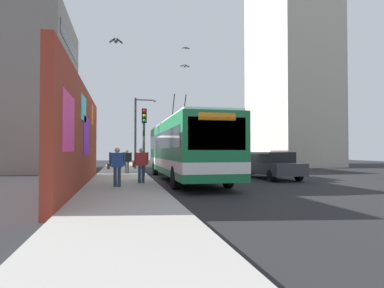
{
  "coord_description": "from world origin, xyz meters",
  "views": [
    {
      "loc": [
        -18.92,
        1.68,
        1.64
      ],
      "look_at": [
        0.94,
        -2.74,
        2.09
      ],
      "focal_mm": 30.03,
      "sensor_mm": 36.0,
      "label": 1
    }
  ],
  "objects_px": {
    "city_bus": "(184,148)",
    "parked_car_dark_gray": "(271,165)",
    "parked_car_white": "(236,162)",
    "traffic_light": "(144,130)",
    "pedestrian_at_curb": "(141,162)",
    "pedestrian_midblock": "(127,160)",
    "parked_car_champagne": "(216,160)",
    "street_lamp": "(138,127)",
    "parked_car_silver": "(200,158)",
    "pedestrian_near_wall": "(117,164)"
  },
  "relations": [
    {
      "from": "pedestrian_near_wall",
      "to": "street_lamp",
      "type": "xyz_separation_m",
      "value": [
        14.12,
        -1.6,
        2.57
      ]
    },
    {
      "from": "pedestrian_midblock",
      "to": "traffic_light",
      "type": "distance_m",
      "value": 3.44
    },
    {
      "from": "pedestrian_midblock",
      "to": "traffic_light",
      "type": "relative_size",
      "value": 0.4
    },
    {
      "from": "pedestrian_near_wall",
      "to": "parked_car_white",
      "type": "bearing_deg",
      "value": -42.72
    },
    {
      "from": "parked_car_dark_gray",
      "to": "parked_car_champagne",
      "type": "distance_m",
      "value": 11.09
    },
    {
      "from": "traffic_light",
      "to": "street_lamp",
      "type": "xyz_separation_m",
      "value": [
        8.96,
        -0.13,
        0.83
      ]
    },
    {
      "from": "parked_car_dark_gray",
      "to": "pedestrian_near_wall",
      "type": "bearing_deg",
      "value": 112.93
    },
    {
      "from": "parked_car_white",
      "to": "pedestrian_at_curb",
      "type": "distance_m",
      "value": 11.27
    },
    {
      "from": "pedestrian_at_curb",
      "to": "traffic_light",
      "type": "height_order",
      "value": "traffic_light"
    },
    {
      "from": "parked_car_white",
      "to": "pedestrian_at_curb",
      "type": "height_order",
      "value": "pedestrian_at_curb"
    },
    {
      "from": "parked_car_champagne",
      "to": "parked_car_silver",
      "type": "xyz_separation_m",
      "value": [
        6.27,
        -0.0,
        0.0
      ]
    },
    {
      "from": "parked_car_dark_gray",
      "to": "pedestrian_midblock",
      "type": "height_order",
      "value": "pedestrian_midblock"
    },
    {
      "from": "parked_car_dark_gray",
      "to": "parked_car_white",
      "type": "relative_size",
      "value": 1.2
    },
    {
      "from": "pedestrian_near_wall",
      "to": "street_lamp",
      "type": "bearing_deg",
      "value": -6.48
    },
    {
      "from": "parked_car_white",
      "to": "pedestrian_near_wall",
      "type": "distance_m",
      "value": 13.01
    },
    {
      "from": "city_bus",
      "to": "parked_car_dark_gray",
      "type": "bearing_deg",
      "value": -91.57
    },
    {
      "from": "pedestrian_at_curb",
      "to": "pedestrian_midblock",
      "type": "distance_m",
      "value": 6.61
    },
    {
      "from": "parked_car_dark_gray",
      "to": "parked_car_white",
      "type": "bearing_deg",
      "value": 0.0
    },
    {
      "from": "parked_car_dark_gray",
      "to": "street_lamp",
      "type": "relative_size",
      "value": 0.81
    },
    {
      "from": "pedestrian_at_curb",
      "to": "street_lamp",
      "type": "relative_size",
      "value": 0.27
    },
    {
      "from": "parked_car_white",
      "to": "pedestrian_at_curb",
      "type": "relative_size",
      "value": 2.5
    },
    {
      "from": "parked_car_dark_gray",
      "to": "parked_car_silver",
      "type": "relative_size",
      "value": 1.0
    },
    {
      "from": "traffic_light",
      "to": "pedestrian_midblock",
      "type": "bearing_deg",
      "value": 18.57
    },
    {
      "from": "city_bus",
      "to": "traffic_light",
      "type": "xyz_separation_m",
      "value": [
        1.28,
        2.15,
        1.02
      ]
    },
    {
      "from": "city_bus",
      "to": "street_lamp",
      "type": "distance_m",
      "value": 10.6
    },
    {
      "from": "parked_car_white",
      "to": "traffic_light",
      "type": "height_order",
      "value": "traffic_light"
    },
    {
      "from": "city_bus",
      "to": "pedestrian_midblock",
      "type": "relative_size",
      "value": 7.94
    },
    {
      "from": "pedestrian_at_curb",
      "to": "parked_car_white",
      "type": "bearing_deg",
      "value": -43.4
    },
    {
      "from": "pedestrian_at_curb",
      "to": "pedestrian_midblock",
      "type": "height_order",
      "value": "pedestrian_at_curb"
    },
    {
      "from": "parked_car_dark_gray",
      "to": "parked_car_silver",
      "type": "xyz_separation_m",
      "value": [
        17.35,
        0.0,
        0.0
      ]
    },
    {
      "from": "pedestrian_at_curb",
      "to": "pedestrian_midblock",
      "type": "xyz_separation_m",
      "value": [
        6.59,
        0.55,
        -0.03
      ]
    },
    {
      "from": "city_bus",
      "to": "parked_car_dark_gray",
      "type": "height_order",
      "value": "city_bus"
    },
    {
      "from": "parked_car_white",
      "to": "parked_car_champagne",
      "type": "bearing_deg",
      "value": -0.0
    },
    {
      "from": "parked_car_dark_gray",
      "to": "traffic_light",
      "type": "xyz_separation_m",
      "value": [
        1.42,
        7.35,
        2.01
      ]
    },
    {
      "from": "parked_car_dark_gray",
      "to": "parked_car_silver",
      "type": "height_order",
      "value": "same"
    },
    {
      "from": "pedestrian_midblock",
      "to": "parked_car_champagne",
      "type": "bearing_deg",
      "value": -50.38
    },
    {
      "from": "pedestrian_at_curb",
      "to": "city_bus",
      "type": "bearing_deg",
      "value": -45.41
    },
    {
      "from": "city_bus",
      "to": "parked_car_dark_gray",
      "type": "relative_size",
      "value": 2.57
    },
    {
      "from": "parked_car_silver",
      "to": "pedestrian_near_wall",
      "type": "relative_size",
      "value": 3.0
    },
    {
      "from": "street_lamp",
      "to": "parked_car_champagne",
      "type": "bearing_deg",
      "value": -84.42
    },
    {
      "from": "city_bus",
      "to": "parked_car_white",
      "type": "height_order",
      "value": "city_bus"
    },
    {
      "from": "city_bus",
      "to": "street_lamp",
      "type": "xyz_separation_m",
      "value": [
        10.24,
        2.02,
        1.85
      ]
    },
    {
      "from": "parked_car_champagne",
      "to": "traffic_light",
      "type": "height_order",
      "value": "traffic_light"
    },
    {
      "from": "parked_car_champagne",
      "to": "traffic_light",
      "type": "relative_size",
      "value": 1.05
    },
    {
      "from": "parked_car_champagne",
      "to": "pedestrian_midblock",
      "type": "bearing_deg",
      "value": 129.62
    },
    {
      "from": "parked_car_silver",
      "to": "city_bus",
      "type": "bearing_deg",
      "value": 163.19
    },
    {
      "from": "city_bus",
      "to": "street_lamp",
      "type": "bearing_deg",
      "value": 11.18
    },
    {
      "from": "parked_car_champagne",
      "to": "traffic_light",
      "type": "xyz_separation_m",
      "value": [
        -9.67,
        7.35,
        2.01
      ]
    },
    {
      "from": "city_bus",
      "to": "street_lamp",
      "type": "height_order",
      "value": "street_lamp"
    },
    {
      "from": "parked_car_dark_gray",
      "to": "street_lamp",
      "type": "xyz_separation_m",
      "value": [
        10.38,
        7.22,
        2.84
      ]
    }
  ]
}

